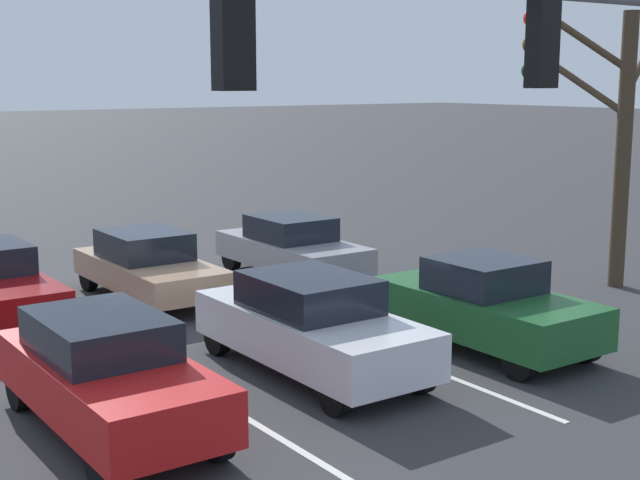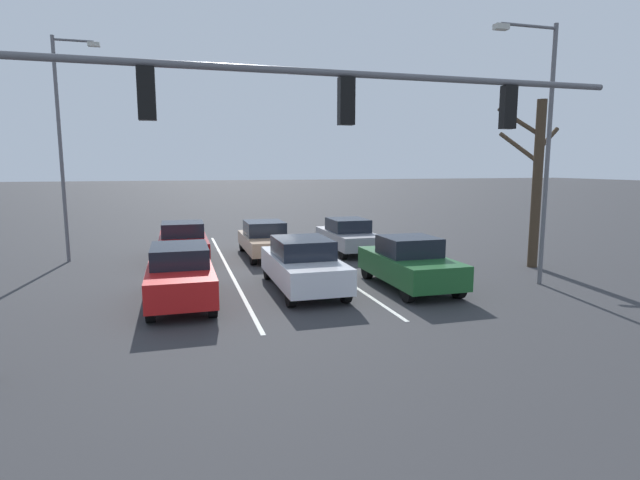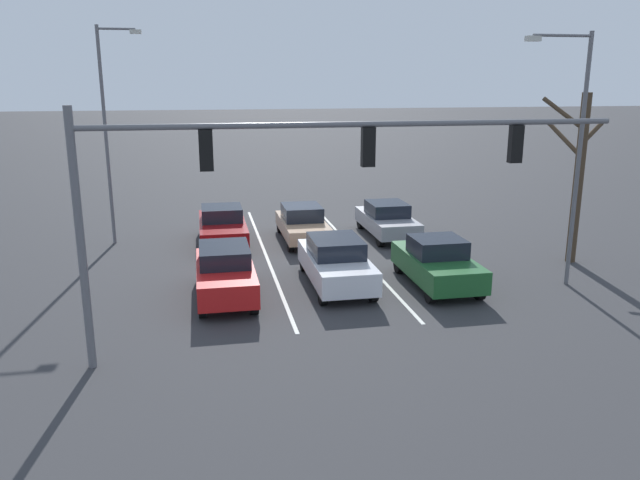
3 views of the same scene
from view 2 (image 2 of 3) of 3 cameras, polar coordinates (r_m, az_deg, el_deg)
The scene contains 13 objects.
ground_plane at distance 21.89m, azimuth -6.37°, elevation -1.75°, with size 240.00×240.00×0.00m, color #333335.
lane_stripe_left_divider at distance 20.21m, azimuth -0.24°, elevation -2.54°, with size 0.12×16.32×0.01m, color silver.
lane_stripe_center_divider at distance 19.55m, azimuth -10.53°, elevation -3.06°, with size 0.12×16.32×0.01m, color silver.
car_darkgreen_leftlane_front at distance 16.13m, azimuth 10.17°, elevation -2.61°, with size 1.88×4.28×1.64m.
car_white_midlane_front at distance 15.61m, azimuth -1.97°, elevation -2.77°, with size 1.86×4.66×1.63m.
car_red_rightlane_front at distance 14.69m, azimuth -15.68°, elevation -3.75°, with size 1.78×4.41×1.61m.
car_tan_midlane_second at distance 21.51m, azimuth -6.30°, elevation 0.13°, with size 1.81×4.46×1.50m.
car_maroon_rightlane_second at distance 21.38m, azimuth -15.38°, elevation -0.13°, with size 1.89×4.80×1.55m.
car_gray_leftlane_second at distance 22.48m, azimuth 3.23°, elevation 0.53°, with size 1.82×4.40×1.52m.
traffic_signal_gantry at distance 10.04m, azimuth -9.48°, elevation 13.10°, with size 13.30×0.37×6.21m.
street_lamp_right_shoulder at distance 22.46m, azimuth -27.19°, elevation 10.47°, with size 1.75×0.24×8.82m.
street_lamp_left_shoulder at distance 17.52m, azimuth 24.06°, elevation 10.68°, with size 2.25×0.24×8.19m.
bare_tree_near at distance 20.69m, azimuth 23.39°, elevation 6.56°, with size 2.14×2.15×6.30m.
Camera 2 is at (3.63, 21.24, 3.85)m, focal length 28.00 mm.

